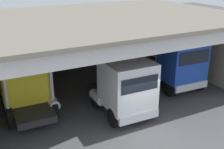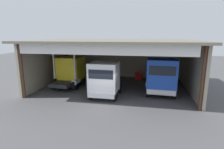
# 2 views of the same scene
# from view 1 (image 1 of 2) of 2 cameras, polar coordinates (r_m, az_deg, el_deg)

# --- Properties ---
(ground_plane) EXTENTS (80.00, 80.00, 0.00)m
(ground_plane) POSITION_cam_1_polar(r_m,az_deg,el_deg) (14.60, 6.71, -10.91)
(ground_plane) COLOR #4C4C4F
(ground_plane) RESTS_ON ground
(workshop_shed) EXTENTS (15.83, 11.60, 5.07)m
(workshop_shed) POSITION_cam_1_polar(r_m,az_deg,el_deg) (18.09, -3.43, 8.05)
(workshop_shed) COLOR #9E937F
(workshop_shed) RESTS_ON ground
(truck_yellow_yard_outside) EXTENTS (2.75, 4.42, 3.72)m
(truck_yellow_yard_outside) POSITION_cam_1_polar(r_m,az_deg,el_deg) (15.99, -17.20, -1.76)
(truck_yellow_yard_outside) COLOR yellow
(truck_yellow_yard_outside) RESTS_ON ground
(truck_white_right_bay) EXTENTS (2.58, 4.80, 3.24)m
(truck_white_right_bay) POSITION_cam_1_polar(r_m,az_deg,el_deg) (14.91, 2.58, -2.60)
(truck_white_right_bay) COLOR white
(truck_white_right_bay) RESTS_ON ground
(truck_blue_left_bay) EXTENTS (2.78, 4.28, 3.45)m
(truck_blue_left_bay) POSITION_cam_1_polar(r_m,az_deg,el_deg) (18.69, 13.66, 2.18)
(truck_blue_left_bay) COLOR #1E47B7
(truck_blue_left_bay) RESTS_ON ground
(oil_drum) EXTENTS (0.58, 0.58, 0.86)m
(oil_drum) POSITION_cam_1_polar(r_m,az_deg,el_deg) (21.35, -14.89, 0.52)
(oil_drum) COLOR #197233
(oil_drum) RESTS_ON ground
(tool_cart) EXTENTS (0.90, 0.60, 1.00)m
(tool_cart) POSITION_cam_1_polar(r_m,az_deg,el_deg) (22.54, -0.68, 2.54)
(tool_cart) COLOR red
(tool_cart) RESTS_ON ground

